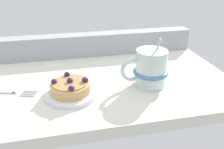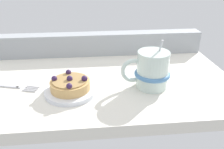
% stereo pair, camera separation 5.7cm
% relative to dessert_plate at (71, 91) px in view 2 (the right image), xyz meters
% --- Properties ---
extents(ground_plane, '(0.75, 0.42, 0.03)m').
position_rel_dessert_plate_xyz_m(ground_plane, '(0.06, 0.07, -0.02)').
color(ground_plane, silver).
extents(window_rail_back, '(0.74, 0.05, 0.07)m').
position_rel_dessert_plate_xyz_m(window_rail_back, '(0.06, 0.26, 0.03)').
color(window_rail_back, '#9EA3A8').
rests_on(window_rail_back, ground_plane).
extents(dessert_plate, '(0.13, 0.13, 0.01)m').
position_rel_dessert_plate_xyz_m(dessert_plate, '(0.00, 0.00, 0.00)').
color(dessert_plate, silver).
rests_on(dessert_plate, ground_plane).
extents(raspberry_tart, '(0.10, 0.10, 0.04)m').
position_rel_dessert_plate_xyz_m(raspberry_tart, '(0.00, -0.00, 0.02)').
color(raspberry_tart, tan).
rests_on(raspberry_tart, dessert_plate).
extents(coffee_mug, '(0.12, 0.09, 0.12)m').
position_rel_dessert_plate_xyz_m(coffee_mug, '(0.20, 0.01, 0.04)').
color(coffee_mug, silver).
rests_on(coffee_mug, ground_plane).
extents(dessert_fork, '(0.16, 0.06, 0.01)m').
position_rel_dessert_plate_xyz_m(dessert_fork, '(-0.16, 0.05, -0.00)').
color(dessert_fork, '#B7B7BC').
rests_on(dessert_fork, ground_plane).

